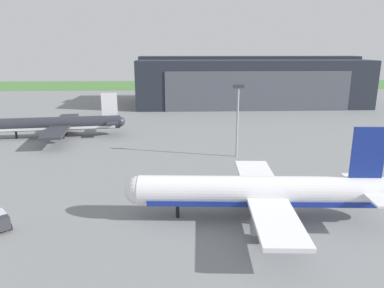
{
  "coord_description": "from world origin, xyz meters",
  "views": [
    {
      "loc": [
        -16.63,
        -53.15,
        24.58
      ],
      "look_at": [
        -13.49,
        19.47,
        4.93
      ],
      "focal_mm": 34.0,
      "sensor_mm": 36.0,
      "label": 1
    }
  ],
  "objects_px": {
    "airliner_near_right": "(259,192)",
    "ops_van": "(0,220)",
    "airliner_far_left": "(59,124)",
    "maintenance_hangar": "(248,81)",
    "apron_light_mast": "(238,114)"
  },
  "relations": [
    {
      "from": "airliner_near_right",
      "to": "ops_van",
      "type": "height_order",
      "value": "airliner_near_right"
    },
    {
      "from": "airliner_near_right",
      "to": "ops_van",
      "type": "relative_size",
      "value": 9.17
    },
    {
      "from": "airliner_far_left",
      "to": "ops_van",
      "type": "relative_size",
      "value": 8.55
    },
    {
      "from": "maintenance_hangar",
      "to": "ops_van",
      "type": "height_order",
      "value": "maintenance_hangar"
    },
    {
      "from": "maintenance_hangar",
      "to": "apron_light_mast",
      "type": "height_order",
      "value": "maintenance_hangar"
    },
    {
      "from": "airliner_near_right",
      "to": "apron_light_mast",
      "type": "bearing_deg",
      "value": 86.59
    },
    {
      "from": "airliner_far_left",
      "to": "ops_van",
      "type": "bearing_deg",
      "value": -81.36
    },
    {
      "from": "airliner_near_right",
      "to": "apron_light_mast",
      "type": "xyz_separation_m",
      "value": [
        1.84,
        30.93,
        5.7
      ]
    },
    {
      "from": "airliner_far_left",
      "to": "apron_light_mast",
      "type": "bearing_deg",
      "value": -23.88
    },
    {
      "from": "airliner_far_left",
      "to": "ops_van",
      "type": "distance_m",
      "value": 53.91
    },
    {
      "from": "maintenance_hangar",
      "to": "airliner_near_right",
      "type": "relative_size",
      "value": 2.42
    },
    {
      "from": "ops_van",
      "to": "apron_light_mast",
      "type": "bearing_deg",
      "value": 40.56
    },
    {
      "from": "ops_van",
      "to": "airliner_near_right",
      "type": "bearing_deg",
      "value": 2.83
    },
    {
      "from": "maintenance_hangar",
      "to": "apron_light_mast",
      "type": "bearing_deg",
      "value": -102.68
    },
    {
      "from": "maintenance_hangar",
      "to": "apron_light_mast",
      "type": "relative_size",
      "value": 5.74
    }
  ]
}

